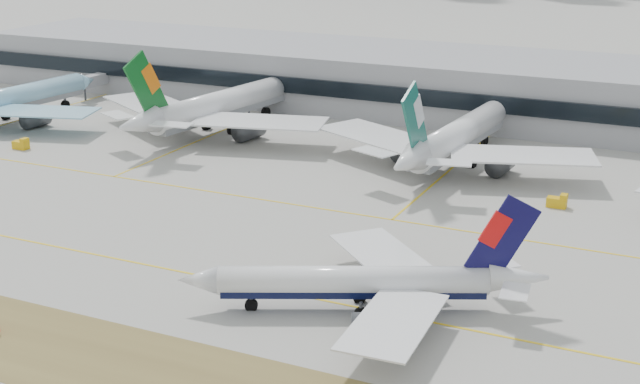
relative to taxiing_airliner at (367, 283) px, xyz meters
The scene contains 8 objects.
ground 25.79m from the taxiing_airliner, 168.05° to the left, with size 3000.00×3000.00×0.00m, color gray.
taxiing_airliner is the anchor object (origin of this frame).
widebody_korean 137.15m from the taxiing_airliner, 152.92° to the left, with size 58.14×57.16×20.82m.
widebody_eva 102.53m from the taxiing_airliner, 133.00° to the left, with size 64.53×63.69×23.22m.
widebody_cathay 72.68m from the taxiing_airliner, 97.81° to the left, with size 62.02×60.80×22.15m.
terminal 122.72m from the taxiing_airliner, 101.72° to the left, with size 280.00×43.10×15.00m.
gse_c 56.50m from the taxiing_airliner, 74.55° to the left, with size 3.55×2.00×2.60m.
gse_a 110.47m from the taxiing_airliner, 156.81° to the left, with size 3.55×2.00×2.60m.
Camera 1 is at (66.17, -107.33, 52.85)m, focal length 50.00 mm.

